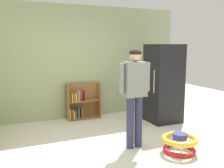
% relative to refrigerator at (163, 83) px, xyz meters
% --- Properties ---
extents(ground_plane, '(12.00, 12.00, 0.00)m').
position_rel_refrigerator_xyz_m(ground_plane, '(-1.61, -1.16, -0.89)').
color(ground_plane, silver).
rests_on(ground_plane, ground).
extents(back_wall, '(5.20, 0.06, 2.70)m').
position_rel_refrigerator_xyz_m(back_wall, '(-1.61, 1.17, 0.46)').
color(back_wall, '#A2B183').
rests_on(back_wall, ground).
extents(refrigerator, '(0.73, 0.68, 1.78)m').
position_rel_refrigerator_xyz_m(refrigerator, '(0.00, 0.00, 0.00)').
color(refrigerator, black).
rests_on(refrigerator, ground).
extents(bookshelf, '(0.80, 0.28, 0.85)m').
position_rel_refrigerator_xyz_m(bookshelf, '(-1.68, 0.98, -0.52)').
color(bookshelf, olive).
rests_on(bookshelf, ground).
extents(standing_person, '(0.57, 0.22, 1.70)m').
position_rel_refrigerator_xyz_m(standing_person, '(-1.35, -1.09, 0.13)').
color(standing_person, '#2F3250').
rests_on(standing_person, ground).
extents(baby_walker, '(0.60, 0.60, 0.32)m').
position_rel_refrigerator_xyz_m(baby_walker, '(-0.76, -1.57, -0.73)').
color(baby_walker, red).
rests_on(baby_walker, ground).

